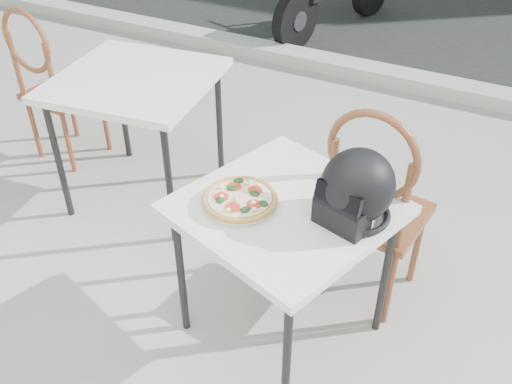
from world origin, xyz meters
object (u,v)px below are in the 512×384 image
at_px(plate, 240,203).
at_px(cafe_chair_main, 374,199).
at_px(pizza, 240,199).
at_px(cafe_chair_side, 49,78).
at_px(helmet, 356,190).
at_px(cafe_table_side, 136,88).
at_px(cafe_table_main, 285,218).

relative_size(plate, cafe_chair_main, 0.34).
bearing_deg(pizza, cafe_chair_side, 157.21).
distance_m(helmet, cafe_table_side, 1.63).
bearing_deg(cafe_table_side, pizza, -33.14).
bearing_deg(cafe_table_side, helmet, -20.25).
xyz_separation_m(helmet, cafe_chair_main, (0.00, 0.33, -0.27)).
xyz_separation_m(cafe_table_main, cafe_table_side, (-1.25, 0.62, 0.06)).
xyz_separation_m(pizza, cafe_table_side, (-1.08, 0.70, -0.04)).
height_order(helmet, cafe_chair_main, cafe_chair_main).
xyz_separation_m(cafe_table_main, helmet, (0.27, 0.06, 0.20)).
relative_size(cafe_table_main, cafe_chair_side, 0.92).
relative_size(plate, cafe_chair_side, 0.35).
bearing_deg(cafe_table_main, pizza, -154.18).
bearing_deg(cafe_chair_side, cafe_table_side, 179.93).
height_order(helmet, cafe_chair_side, cafe_chair_side).
bearing_deg(plate, cafe_chair_side, 157.21).
distance_m(pizza, cafe_chair_main, 0.67).
bearing_deg(cafe_chair_side, pizza, 162.80).
bearing_deg(cafe_chair_main, helmet, 96.40).
distance_m(plate, cafe_chair_side, 2.02).
height_order(cafe_table_main, cafe_chair_side, cafe_chair_side).
height_order(cafe_table_side, cafe_chair_side, cafe_chair_side).
height_order(pizza, cafe_table_side, cafe_table_side).
xyz_separation_m(plate, cafe_table_side, (-1.07, 0.70, -0.02)).
relative_size(pizza, cafe_chair_side, 0.37).
bearing_deg(cafe_chair_side, plate, 162.80).
bearing_deg(cafe_chair_main, plate, 53.28).
bearing_deg(plate, pizza, 50.76).
distance_m(cafe_table_main, pizza, 0.22).
distance_m(plate, cafe_table_side, 1.28).
bearing_deg(cafe_chair_main, pizza, 53.28).
xyz_separation_m(plate, cafe_chair_main, (0.45, 0.47, -0.14)).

